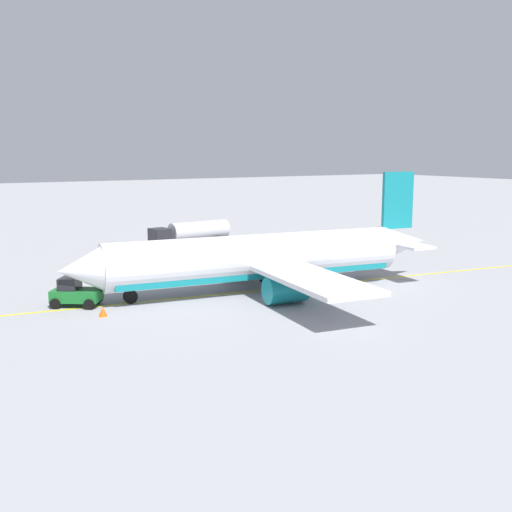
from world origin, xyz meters
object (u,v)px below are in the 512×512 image
airplane (261,259)px  pushback_tug (75,293)px  safety_cone_nose (103,312)px  fuel_tanker (192,233)px  refueling_worker (223,254)px

airplane → pushback_tug: bearing=-10.1°
pushback_tug → safety_cone_nose: 4.20m
fuel_tanker → safety_cone_nose: (19.24, 26.27, -1.38)m
airplane → pushback_tug: 15.29m
fuel_tanker → airplane: bearing=78.3°
refueling_worker → pushback_tug: bearing=31.2°
airplane → safety_cone_nose: (14.08, 1.38, -2.39)m
fuel_tanker → pushback_tug: (20.12, 22.22, -0.72)m
refueling_worker → safety_cone_nose: bearing=40.8°
refueling_worker → safety_cone_nose: refueling_worker is taller
pushback_tug → refueling_worker: size_ratio=2.40×
safety_cone_nose → airplane: bearing=-174.4°
fuel_tanker → safety_cone_nose: size_ratio=16.19×
pushback_tug → safety_cone_nose: (-0.88, 4.05, -0.66)m
refueling_worker → fuel_tanker: bearing=-97.6°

